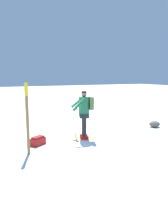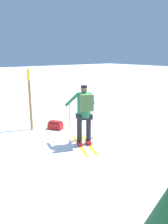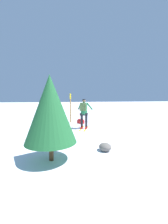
% 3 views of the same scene
% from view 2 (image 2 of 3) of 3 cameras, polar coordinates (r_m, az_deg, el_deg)
% --- Properties ---
extents(ground_plane, '(80.00, 80.00, 0.00)m').
position_cam_2_polar(ground_plane, '(7.62, 1.10, -5.40)').
color(ground_plane, white).
extents(skier, '(1.60, 1.06, 1.80)m').
position_cam_2_polar(skier, '(6.28, 0.05, 0.36)').
color(skier, gold).
rests_on(skier, ground_plane).
extents(dropped_backpack, '(0.59, 0.51, 0.30)m').
position_cam_2_polar(dropped_backpack, '(7.99, -7.46, -3.47)').
color(dropped_backpack, maroon).
rests_on(dropped_backpack, ground_plane).
extents(trail_marker, '(0.11, 0.11, 2.16)m').
position_cam_2_polar(trail_marker, '(7.83, -13.96, 4.22)').
color(trail_marker, olive).
rests_on(trail_marker, ground_plane).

